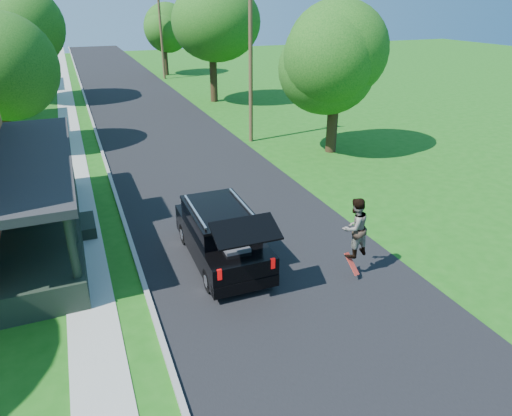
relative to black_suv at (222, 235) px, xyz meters
name	(u,v)px	position (x,y,z in m)	size (l,w,h in m)	color
ground	(289,286)	(1.40, -2.18, -0.92)	(140.00, 140.00, 0.00)	#185A12
street	(159,127)	(1.40, 17.82, -0.92)	(8.00, 120.00, 0.02)	black
curb	(96,133)	(-2.65, 17.82, -0.92)	(0.15, 120.00, 0.12)	gray
sidewalk	(70,135)	(-4.20, 17.82, -0.92)	(1.30, 120.00, 0.03)	#9E9F96
black_suv	(222,235)	(0.00, 0.00, 0.00)	(2.03, 5.16, 2.39)	black
skateboarder	(355,228)	(3.46, -2.29, 0.70)	(1.04, 0.88, 1.89)	black
skateboard	(352,264)	(3.37, -2.45, -0.48)	(0.30, 0.62, 0.57)	maroon
tree_left_far	(15,16)	(-6.71, 29.36, 5.69)	(7.43, 7.51, 10.17)	black
tree_right_near	(336,54)	(9.27, 8.90, 4.33)	(6.43, 6.58, 8.18)	black
tree_right_mid	(211,14)	(7.30, 24.45, 5.77)	(8.30, 8.42, 10.29)	black
tree_right_far	(163,30)	(6.60, 40.14, 3.83)	(5.11, 4.96, 7.41)	black
utility_pole_near	(251,66)	(5.90, 12.42, 3.48)	(1.42, 0.48, 8.53)	#44361F
utility_pole_far	(161,35)	(5.90, 37.64, 3.43)	(1.55, 0.25, 8.42)	#44361F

